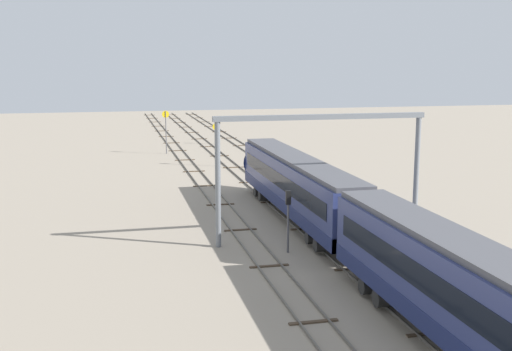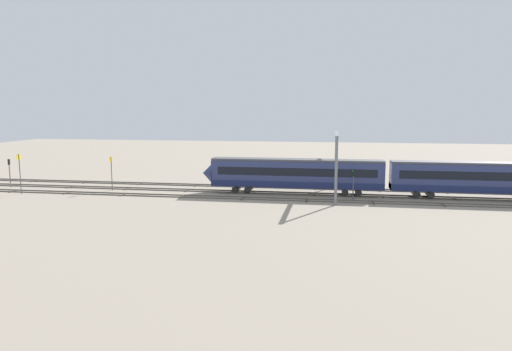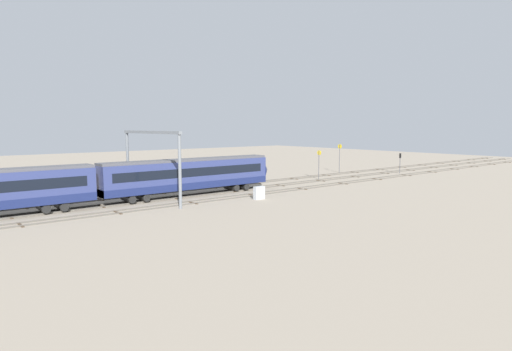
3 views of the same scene
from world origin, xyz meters
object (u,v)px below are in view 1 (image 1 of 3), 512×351
speed_sign_mid_trackside (216,139)px  signal_light_trackside_departure (219,127)px  speed_sign_near_foreground (166,126)px  overhead_gantry (321,150)px  relay_cabinet (365,192)px  signal_light_trackside_approach (288,212)px

speed_sign_mid_trackside → signal_light_trackside_departure: (19.46, -3.66, -0.60)m
speed_sign_near_foreground → signal_light_trackside_departure: speed_sign_near_foreground is taller
overhead_gantry → speed_sign_near_foreground: size_ratio=2.58×
speed_sign_mid_trackside → relay_cabinet: size_ratio=3.08×
speed_sign_near_foreground → signal_light_trackside_approach: speed_sign_near_foreground is taller
signal_light_trackside_departure → overhead_gantry: bearing=177.8°
overhead_gantry → signal_light_trackside_departure: size_ratio=3.75×
signal_light_trackside_departure → relay_cabinet: bearing=-171.9°
speed_sign_near_foreground → signal_light_trackside_approach: bearing=-175.5°
relay_cabinet → signal_light_trackside_approach: bearing=140.8°
signal_light_trackside_approach → relay_cabinet: bearing=-39.2°
overhead_gantry → speed_sign_mid_trackside: bearing=3.0°
speed_sign_near_foreground → speed_sign_mid_trackside: bearing=-157.0°
signal_light_trackside_approach → signal_light_trackside_departure: bearing=-5.1°
speed_sign_mid_trackside → signal_light_trackside_departure: bearing=-10.6°
relay_cabinet → signal_light_trackside_departure: bearing=8.1°
speed_sign_mid_trackside → signal_light_trackside_departure: 19.81m
speed_sign_near_foreground → signal_light_trackside_departure: size_ratio=1.45×
signal_light_trackside_approach → relay_cabinet: size_ratio=2.49×
speed_sign_near_foreground → signal_light_trackside_departure: bearing=-46.3°
signal_light_trackside_departure → speed_sign_near_foreground: bearing=133.7°
signal_light_trackside_departure → relay_cabinet: 41.51m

